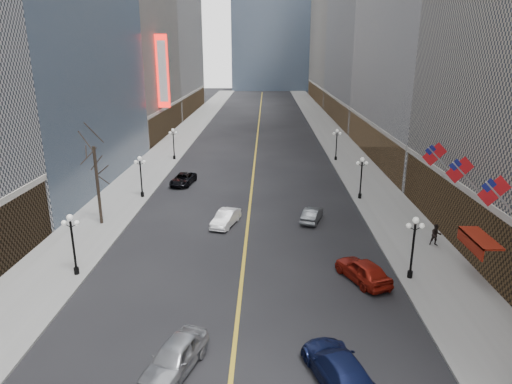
{
  "coord_description": "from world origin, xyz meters",
  "views": [
    {
      "loc": [
        1.65,
        0.98,
        15.39
      ],
      "look_at": [
        1.16,
        22.6,
        8.67
      ],
      "focal_mm": 32.0,
      "sensor_mm": 36.0,
      "label": 1
    }
  ],
  "objects_px": {
    "streetlamp_west_2": "(141,172)",
    "car_sb_far": "(312,215)",
    "streetlamp_west_3": "(173,141)",
    "streetlamp_east_2": "(361,174)",
    "streetlamp_east_3": "(337,141)",
    "streetlamp_east_1": "(414,241)",
    "car_sb_near": "(339,368)",
    "car_nb_far": "(183,179)",
    "car_nb_near": "(175,357)",
    "car_nb_mid": "(226,218)",
    "streetlamp_west_1": "(72,238)",
    "car_sb_mid": "(363,270)"
  },
  "relations": [
    {
      "from": "streetlamp_east_3",
      "to": "car_sb_far",
      "type": "distance_m",
      "value": 25.48
    },
    {
      "from": "car_sb_mid",
      "to": "car_nb_near",
      "type": "bearing_deg",
      "value": 15.93
    },
    {
      "from": "car_sb_far",
      "to": "streetlamp_west_3",
      "type": "bearing_deg",
      "value": -36.88
    },
    {
      "from": "car_nb_far",
      "to": "car_sb_near",
      "type": "distance_m",
      "value": 36.42
    },
    {
      "from": "car_nb_mid",
      "to": "streetlamp_east_2",
      "type": "bearing_deg",
      "value": 46.26
    },
    {
      "from": "streetlamp_east_1",
      "to": "car_sb_near",
      "type": "distance_m",
      "value": 12.6
    },
    {
      "from": "streetlamp_west_1",
      "to": "streetlamp_west_2",
      "type": "distance_m",
      "value": 18.0
    },
    {
      "from": "car_nb_near",
      "to": "car_sb_mid",
      "type": "height_order",
      "value": "car_sb_mid"
    },
    {
      "from": "streetlamp_east_2",
      "to": "car_sb_far",
      "type": "xyz_separation_m",
      "value": [
        -5.8,
        -6.71,
        -2.24
      ]
    },
    {
      "from": "streetlamp_east_2",
      "to": "streetlamp_west_3",
      "type": "xyz_separation_m",
      "value": [
        -23.6,
        18.0,
        0.0
      ]
    },
    {
      "from": "streetlamp_east_2",
      "to": "streetlamp_west_3",
      "type": "distance_m",
      "value": 29.68
    },
    {
      "from": "streetlamp_east_3",
      "to": "streetlamp_east_1",
      "type": "bearing_deg",
      "value": -90.0
    },
    {
      "from": "streetlamp_west_1",
      "to": "streetlamp_west_3",
      "type": "relative_size",
      "value": 1.0
    },
    {
      "from": "streetlamp_west_1",
      "to": "car_sb_far",
      "type": "relative_size",
      "value": 1.13
    },
    {
      "from": "streetlamp_east_1",
      "to": "streetlamp_west_3",
      "type": "relative_size",
      "value": 1.0
    },
    {
      "from": "car_sb_near",
      "to": "streetlamp_west_1",
      "type": "bearing_deg",
      "value": -49.0
    },
    {
      "from": "streetlamp_east_3",
      "to": "streetlamp_west_3",
      "type": "relative_size",
      "value": 1.0
    },
    {
      "from": "streetlamp_east_3",
      "to": "streetlamp_west_1",
      "type": "bearing_deg",
      "value": -123.25
    },
    {
      "from": "car_nb_mid",
      "to": "car_sb_near",
      "type": "height_order",
      "value": "car_sb_near"
    },
    {
      "from": "streetlamp_west_2",
      "to": "car_sb_far",
      "type": "height_order",
      "value": "streetlamp_west_2"
    },
    {
      "from": "streetlamp_west_1",
      "to": "car_sb_near",
      "type": "bearing_deg",
      "value": -31.76
    },
    {
      "from": "car_sb_far",
      "to": "streetlamp_east_3",
      "type": "bearing_deg",
      "value": -85.86
    },
    {
      "from": "car_nb_mid",
      "to": "car_sb_mid",
      "type": "bearing_deg",
      "value": -28.48
    },
    {
      "from": "streetlamp_west_3",
      "to": "car_sb_far",
      "type": "xyz_separation_m",
      "value": [
        17.8,
        -24.71,
        -2.24
      ]
    },
    {
      "from": "streetlamp_east_1",
      "to": "car_nb_near",
      "type": "xyz_separation_m",
      "value": [
        -14.63,
        -9.91,
        -2.09
      ]
    },
    {
      "from": "streetlamp_west_3",
      "to": "car_nb_far",
      "type": "bearing_deg",
      "value": -74.45
    },
    {
      "from": "streetlamp_west_3",
      "to": "car_nb_far",
      "type": "xyz_separation_m",
      "value": [
        3.54,
        -12.71,
        -2.23
      ]
    },
    {
      "from": "streetlamp_west_2",
      "to": "streetlamp_east_2",
      "type": "bearing_deg",
      "value": 0.0
    },
    {
      "from": "streetlamp_east_2",
      "to": "car_sb_near",
      "type": "height_order",
      "value": "streetlamp_east_2"
    },
    {
      "from": "streetlamp_west_3",
      "to": "car_sb_near",
      "type": "bearing_deg",
      "value": -69.91
    },
    {
      "from": "streetlamp_east_2",
      "to": "car_nb_near",
      "type": "height_order",
      "value": "streetlamp_east_2"
    },
    {
      "from": "streetlamp_west_1",
      "to": "streetlamp_west_3",
      "type": "distance_m",
      "value": 36.0
    },
    {
      "from": "streetlamp_west_1",
      "to": "car_sb_mid",
      "type": "distance_m",
      "value": 20.34
    },
    {
      "from": "streetlamp_west_1",
      "to": "car_sb_near",
      "type": "relative_size",
      "value": 0.83
    },
    {
      "from": "car_nb_mid",
      "to": "car_sb_near",
      "type": "xyz_separation_m",
      "value": [
        7.22,
        -20.59,
        0.08
      ]
    },
    {
      "from": "streetlamp_east_1",
      "to": "streetlamp_west_2",
      "type": "xyz_separation_m",
      "value": [
        -23.6,
        18.0,
        0.0
      ]
    },
    {
      "from": "car_nb_far",
      "to": "car_nb_near",
      "type": "bearing_deg",
      "value": -72.65
    },
    {
      "from": "car_sb_near",
      "to": "streetlamp_east_3",
      "type": "bearing_deg",
      "value": -115.29
    },
    {
      "from": "streetlamp_east_2",
      "to": "car_nb_far",
      "type": "relative_size",
      "value": 0.93
    },
    {
      "from": "streetlamp_west_1",
      "to": "car_nb_far",
      "type": "height_order",
      "value": "streetlamp_west_1"
    },
    {
      "from": "car_nb_near",
      "to": "car_sb_mid",
      "type": "relative_size",
      "value": 0.99
    },
    {
      "from": "car_nb_near",
      "to": "car_nb_mid",
      "type": "relative_size",
      "value": 1.1
    },
    {
      "from": "car_nb_mid",
      "to": "streetlamp_west_1",
      "type": "bearing_deg",
      "value": -117.96
    },
    {
      "from": "car_nb_near",
      "to": "streetlamp_east_2",
      "type": "bearing_deg",
      "value": 80.73
    },
    {
      "from": "streetlamp_west_2",
      "to": "car_nb_far",
      "type": "bearing_deg",
      "value": 56.25
    },
    {
      "from": "streetlamp_west_2",
      "to": "car_sb_near",
      "type": "bearing_deg",
      "value": -59.19
    },
    {
      "from": "streetlamp_west_1",
      "to": "car_nb_near",
      "type": "height_order",
      "value": "streetlamp_west_1"
    },
    {
      "from": "streetlamp_east_3",
      "to": "car_nb_near",
      "type": "bearing_deg",
      "value": -107.67
    },
    {
      "from": "streetlamp_west_3",
      "to": "car_sb_near",
      "type": "height_order",
      "value": "streetlamp_west_3"
    },
    {
      "from": "streetlamp_west_2",
      "to": "car_sb_far",
      "type": "bearing_deg",
      "value": -20.66
    }
  ]
}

